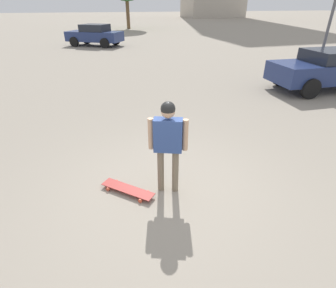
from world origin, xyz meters
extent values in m
plane|color=gray|center=(0.00, 0.00, 0.00)|extent=(220.00, 220.00, 0.00)
cylinder|color=#7A6B56|center=(0.05, 0.12, 0.40)|extent=(0.11, 0.11, 0.81)
cylinder|color=#7A6B56|center=(-0.05, -0.12, 0.40)|extent=(0.11, 0.11, 0.81)
cube|color=#334C8C|center=(0.00, 0.00, 1.09)|extent=(0.35, 0.50, 0.56)
cylinder|color=tan|center=(0.10, 0.26, 1.10)|extent=(0.09, 0.09, 0.53)
cylinder|color=tan|center=(-0.10, -0.26, 1.10)|extent=(0.09, 0.09, 0.53)
sphere|color=tan|center=(0.00, 0.00, 1.49)|extent=(0.22, 0.22, 0.22)
sphere|color=black|center=(0.00, 0.00, 1.53)|extent=(0.23, 0.23, 0.23)
cube|color=#A5332D|center=(0.12, 0.70, 0.07)|extent=(0.85, 0.87, 0.01)
cylinder|color=#D14C33|center=(0.26, 1.03, 0.03)|extent=(0.07, 0.07, 0.07)
cylinder|color=#D14C33|center=(0.45, 0.86, 0.03)|extent=(0.07, 0.07, 0.07)
cylinder|color=#D14C33|center=(-0.20, 0.54, 0.03)|extent=(0.07, 0.07, 0.07)
cylinder|color=#D14C33|center=(-0.02, 0.37, 0.03)|extent=(0.07, 0.07, 0.07)
cube|color=navy|center=(4.28, -7.48, 0.69)|extent=(1.92, 4.29, 0.68)
cube|color=#1E232D|center=(4.28, -7.59, 1.25)|extent=(1.63, 1.97, 0.42)
cylinder|color=black|center=(3.50, -6.14, 0.35)|extent=(0.24, 0.71, 0.70)
cylinder|color=black|center=(5.20, -6.23, 0.35)|extent=(0.24, 0.71, 0.70)
cylinder|color=black|center=(5.07, -8.83, 0.35)|extent=(0.24, 0.71, 0.70)
cube|color=navy|center=(18.84, 0.39, 0.70)|extent=(3.74, 4.46, 0.70)
cube|color=#1E232D|center=(18.78, 0.30, 1.31)|extent=(2.34, 2.43, 0.50)
cylinder|color=black|center=(18.81, 1.95, 0.35)|extent=(0.55, 0.70, 0.71)
cylinder|color=black|center=(20.27, 1.00, 0.35)|extent=(0.55, 0.70, 0.71)
cylinder|color=black|center=(17.40, -0.23, 0.35)|extent=(0.55, 0.70, 0.71)
cylinder|color=black|center=(18.86, -1.18, 0.35)|extent=(0.55, 0.70, 0.71)
cylinder|color=brown|center=(33.96, -4.55, 1.99)|extent=(0.44, 0.44, 3.98)
cylinder|color=#59595E|center=(5.96, -8.72, 2.24)|extent=(0.12, 0.12, 4.49)
camera|label=1|loc=(-3.59, 1.05, 2.94)|focal=28.00mm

